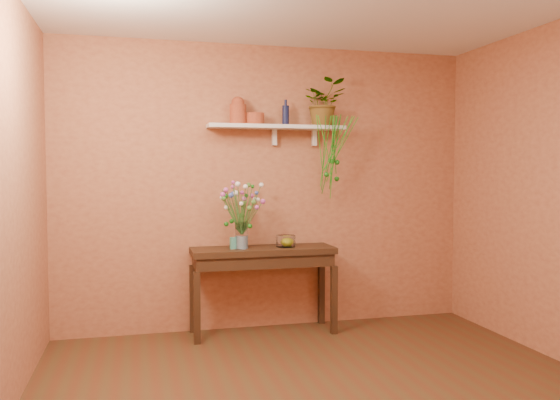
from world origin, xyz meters
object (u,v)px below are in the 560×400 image
at_px(spider_plant, 324,103).
at_px(bouquet, 241,202).
at_px(sideboard, 263,260).
at_px(glass_bowl, 286,241).
at_px(blue_bottle, 286,115).
at_px(terracotta_jug, 238,111).
at_px(glass_vase, 242,237).

bearing_deg(spider_plant, bouquet, -171.92).
height_order(sideboard, glass_bowl, glass_bowl).
bearing_deg(sideboard, glass_bowl, -0.49).
height_order(blue_bottle, spider_plant, spider_plant).
relative_size(sideboard, spider_plant, 2.98).
distance_m(blue_bottle, bouquet, 0.94).
bearing_deg(glass_bowl, blue_bottle, 75.70).
bearing_deg(spider_plant, blue_bottle, 176.64).
height_order(terracotta_jug, spider_plant, spider_plant).
bearing_deg(bouquet, glass_vase, -40.24).
bearing_deg(glass_vase, blue_bottle, 17.83).
bearing_deg(blue_bottle, glass_vase, -162.17).
relative_size(glass_vase, glass_bowl, 1.36).
xyz_separation_m(bouquet, glass_bowl, (0.43, 0.02, -0.38)).
distance_m(blue_bottle, glass_bowl, 1.19).
height_order(sideboard, spider_plant, spider_plant).
bearing_deg(sideboard, terracotta_jug, 152.28).
height_order(blue_bottle, glass_vase, blue_bottle).
bearing_deg(glass_bowl, bouquet, -177.96).
height_order(sideboard, glass_vase, glass_vase).
bearing_deg(sideboard, spider_plant, 9.24).
bearing_deg(glass_vase, terracotta_jug, 92.63).
xyz_separation_m(terracotta_jug, glass_vase, (0.01, -0.13, -1.16)).
height_order(terracotta_jug, blue_bottle, terracotta_jug).
height_order(bouquet, glass_bowl, bouquet).
bearing_deg(sideboard, glass_vase, -173.62).
bearing_deg(glass_vase, sideboard, 6.38).
relative_size(terracotta_jug, spider_plant, 0.58).
bearing_deg(glass_bowl, spider_plant, 14.29).
relative_size(sideboard, bouquet, 2.66).
xyz_separation_m(spider_plant, glass_bowl, (-0.40, -0.10, -1.31)).
bearing_deg(spider_plant, glass_vase, -171.46).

